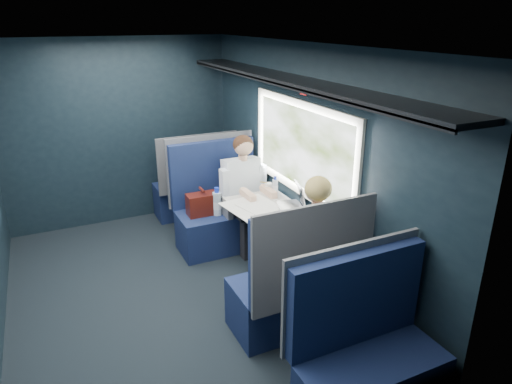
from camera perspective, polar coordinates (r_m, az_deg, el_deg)
name	(u,v)px	position (r m, az deg, el deg)	size (l,w,h in m)	color
ground	(170,301)	(4.51, -10.69, -13.20)	(2.80, 4.20, 0.01)	black
room_shell	(161,149)	(3.89, -11.82, 5.28)	(3.00, 4.40, 2.40)	black
table	(268,217)	(4.49, 1.53, -3.16)	(0.62, 1.00, 0.74)	#54565E
seat_bay_near	(219,211)	(5.25, -4.66, -2.40)	(1.04, 0.62, 1.26)	#0D163B
seat_bay_far	(296,288)	(3.86, 4.99, -11.84)	(1.04, 0.62, 1.26)	#0D163B
seat_row_front	(195,187)	(6.07, -7.69, 0.66)	(1.04, 0.51, 1.16)	#0D163B
seat_row_back	(366,359)	(3.26, 13.59, -19.61)	(1.04, 0.51, 1.16)	#0D163B
man	(245,188)	(5.08, -1.32, 0.46)	(0.53, 0.56, 1.32)	black
woman	(312,239)	(3.94, 7.08, -5.91)	(0.53, 0.56, 1.32)	black
papers	(257,210)	(4.46, 0.18, -2.22)	(0.49, 0.71, 0.01)	white
laptop	(295,200)	(4.54, 4.86, -1.01)	(0.31, 0.36, 0.23)	silver
bottle_small	(275,186)	(4.83, 2.41, 0.72)	(0.06, 0.06, 0.20)	silver
cup	(269,188)	(4.90, 1.58, 0.56)	(0.08, 0.08, 0.10)	white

